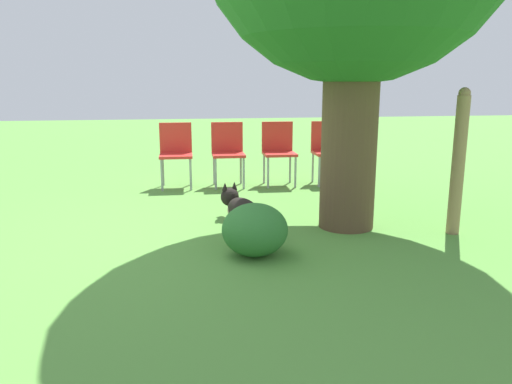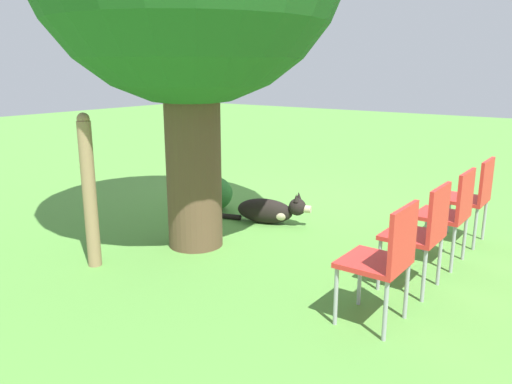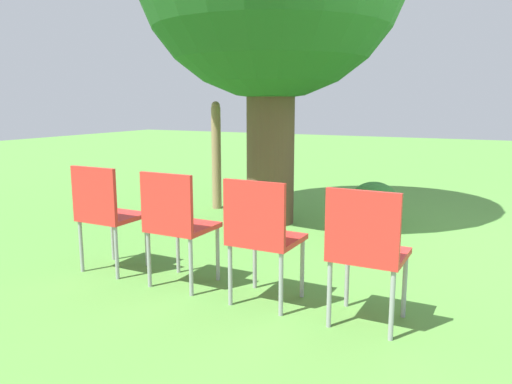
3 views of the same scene
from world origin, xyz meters
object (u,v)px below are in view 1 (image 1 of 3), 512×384
at_px(dog, 242,210).
at_px(fence_post, 458,162).
at_px(red_chair_3, 328,147).
at_px(red_chair_1, 228,149).
at_px(red_chair_2, 279,148).
at_px(red_chair_0, 176,150).

relative_size(dog, fence_post, 0.81).
bearing_deg(red_chair_3, red_chair_1, -91.07).
relative_size(red_chair_2, red_chair_3, 1.00).
height_order(dog, fence_post, fence_post).
bearing_deg(red_chair_3, red_chair_0, -91.07).
bearing_deg(dog, red_chair_0, 1.71).
bearing_deg(dog, red_chair_2, -37.68).
bearing_deg(fence_post, red_chair_2, -154.84).
relative_size(red_chair_0, red_chair_2, 1.00).
bearing_deg(red_chair_0, red_chair_3, 88.93).
xyz_separation_m(red_chair_0, red_chair_2, (0.05, 1.42, 0.00)).
xyz_separation_m(fence_post, red_chair_2, (-2.56, -1.20, -0.18)).
bearing_deg(fence_post, red_chair_3, -169.06).
relative_size(fence_post, red_chair_0, 1.57).
relative_size(red_chair_0, red_chair_1, 1.00).
relative_size(dog, red_chair_1, 1.28).
bearing_deg(red_chair_2, dog, -20.62).
height_order(red_chair_1, red_chair_2, same).
bearing_deg(dog, red_chair_3, -53.62).
distance_m(fence_post, red_chair_0, 3.71).
bearing_deg(red_chair_2, red_chair_3, 88.93).
relative_size(dog, red_chair_0, 1.28).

